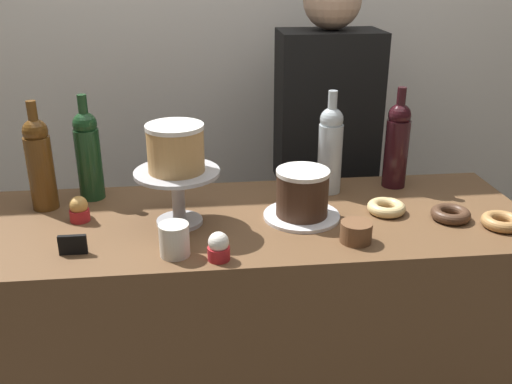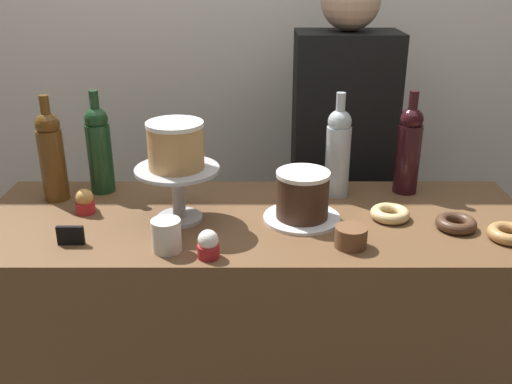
% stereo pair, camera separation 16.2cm
% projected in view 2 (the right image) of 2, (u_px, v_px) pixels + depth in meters
% --- Properties ---
extents(back_wall, '(6.00, 0.05, 2.60)m').
position_uv_depth(back_wall, '(256.00, 46.00, 2.31)').
color(back_wall, silver).
rests_on(back_wall, ground_plane).
extents(display_counter, '(1.60, 0.57, 0.94)m').
position_uv_depth(display_counter, '(256.00, 350.00, 1.83)').
color(display_counter, brown).
rests_on(display_counter, ground_plane).
extents(cake_stand_pedestal, '(0.24, 0.24, 0.16)m').
position_uv_depth(cake_stand_pedestal, '(178.00, 185.00, 1.59)').
color(cake_stand_pedestal, '#B2B2B7').
rests_on(cake_stand_pedestal, display_counter).
extents(white_layer_cake, '(0.16, 0.16, 0.13)m').
position_uv_depth(white_layer_cake, '(176.00, 145.00, 1.55)').
color(white_layer_cake, tan).
rests_on(white_layer_cake, cake_stand_pedestal).
extents(silver_serving_platter, '(0.22, 0.22, 0.01)m').
position_uv_depth(silver_serving_platter, '(302.00, 218.00, 1.64)').
color(silver_serving_platter, white).
rests_on(silver_serving_platter, display_counter).
extents(chocolate_round_cake, '(0.15, 0.15, 0.13)m').
position_uv_depth(chocolate_round_cake, '(303.00, 194.00, 1.61)').
color(chocolate_round_cake, '#3D2619').
rests_on(chocolate_round_cake, silver_serving_platter).
extents(wine_bottle_green, '(0.08, 0.08, 0.33)m').
position_uv_depth(wine_bottle_green, '(99.00, 148.00, 1.78)').
color(wine_bottle_green, '#193D1E').
rests_on(wine_bottle_green, display_counter).
extents(wine_bottle_clear, '(0.08, 0.08, 0.33)m').
position_uv_depth(wine_bottle_clear, '(338.00, 151.00, 1.76)').
color(wine_bottle_clear, '#B2BCC1').
rests_on(wine_bottle_clear, display_counter).
extents(wine_bottle_amber, '(0.08, 0.08, 0.33)m').
position_uv_depth(wine_bottle_amber, '(51.00, 155.00, 1.72)').
color(wine_bottle_amber, '#5B3814').
rests_on(wine_bottle_amber, display_counter).
extents(wine_bottle_dark_red, '(0.08, 0.08, 0.33)m').
position_uv_depth(wine_bottle_dark_red, '(408.00, 148.00, 1.78)').
color(wine_bottle_dark_red, black).
rests_on(wine_bottle_dark_red, display_counter).
extents(cupcake_vanilla, '(0.06, 0.06, 0.07)m').
position_uv_depth(cupcake_vanilla, '(208.00, 245.00, 1.42)').
color(cupcake_vanilla, red).
rests_on(cupcake_vanilla, display_counter).
extents(cupcake_caramel, '(0.06, 0.06, 0.07)m').
position_uv_depth(cupcake_caramel, '(85.00, 202.00, 1.67)').
color(cupcake_caramel, red).
rests_on(cupcake_caramel, display_counter).
extents(donut_maple, '(0.11, 0.11, 0.03)m').
position_uv_depth(donut_maple, '(509.00, 233.00, 1.52)').
color(donut_maple, '#B27F47').
rests_on(donut_maple, display_counter).
extents(donut_glazed, '(0.11, 0.11, 0.03)m').
position_uv_depth(donut_glazed, '(390.00, 213.00, 1.64)').
color(donut_glazed, '#E0C17F').
rests_on(donut_glazed, display_counter).
extents(donut_chocolate, '(0.11, 0.11, 0.03)m').
position_uv_depth(donut_chocolate, '(456.00, 223.00, 1.58)').
color(donut_chocolate, '#472D1E').
rests_on(donut_chocolate, display_counter).
extents(cookie_stack, '(0.08, 0.08, 0.05)m').
position_uv_depth(cookie_stack, '(351.00, 237.00, 1.47)').
color(cookie_stack, brown).
rests_on(cookie_stack, display_counter).
extents(price_sign_chalkboard, '(0.07, 0.01, 0.05)m').
position_uv_depth(price_sign_chalkboard, '(71.00, 236.00, 1.48)').
color(price_sign_chalkboard, black).
rests_on(price_sign_chalkboard, display_counter).
extents(coffee_cup_ceramic, '(0.08, 0.08, 0.08)m').
position_uv_depth(coffee_cup_ceramic, '(167.00, 236.00, 1.45)').
color(coffee_cup_ceramic, silver).
rests_on(coffee_cup_ceramic, display_counter).
extents(barista_figure, '(0.36, 0.22, 1.60)m').
position_uv_depth(barista_figure, '(339.00, 184.00, 2.16)').
color(barista_figure, black).
rests_on(barista_figure, ground_plane).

